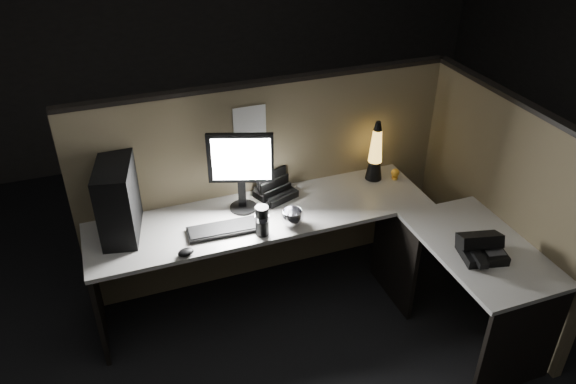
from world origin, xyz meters
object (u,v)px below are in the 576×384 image
object	(u,v)px
keyboard	(225,229)
desk_phone	(481,248)
monitor	(241,164)
lava_lamp	(375,155)
pc_tower	(118,199)

from	to	relation	value
keyboard	desk_phone	world-z (taller)	desk_phone
monitor	lava_lamp	world-z (taller)	monitor
pc_tower	desk_phone	world-z (taller)	pc_tower
monitor	keyboard	bearing A→B (deg)	-110.23
keyboard	lava_lamp	xyz separation A→B (m)	(1.19, 0.26, 0.18)
keyboard	desk_phone	bearing A→B (deg)	-26.89
monitor	keyboard	distance (m)	0.43
pc_tower	keyboard	xyz separation A→B (m)	(0.61, -0.22, -0.23)
keyboard	desk_phone	size ratio (longest dim) A/B	1.64
pc_tower	lava_lamp	xyz separation A→B (m)	(1.80, 0.04, -0.05)
keyboard	lava_lamp	distance (m)	1.23
pc_tower	desk_phone	distance (m)	2.21
pc_tower	desk_phone	bearing A→B (deg)	-14.99
pc_tower	lava_lamp	size ratio (longest dim) A/B	1.06
pc_tower	keyboard	world-z (taller)	pc_tower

